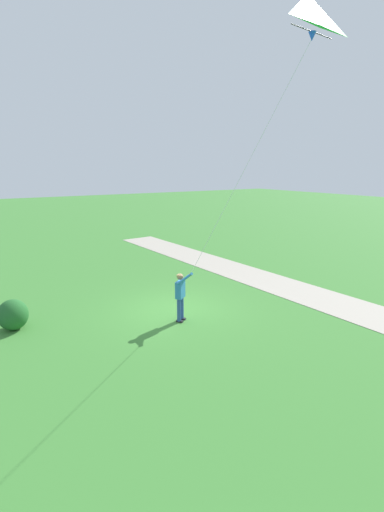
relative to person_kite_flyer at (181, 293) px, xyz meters
The scene contains 5 objects.
ground_plane 1.45m from the person_kite_flyer, 106.22° to the right, with size 120.00×120.00×0.00m, color #3D7F33.
walkway_path 6.15m from the person_kite_flyer, behind, with size 2.40×32.00×0.02m, color #ADA393.
person_kite_flyer is the anchor object (origin of this frame).
flying_kite 8.70m from the person_kite_flyer, 127.68° to the left, with size 2.91×2.87×7.80m.
lakeside_shrub 5.61m from the person_kite_flyer, 25.42° to the right, with size 0.97×0.91×1.04m, color #236028.
Camera 1 is at (6.23, 11.02, 5.24)m, focal length 25.07 mm.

